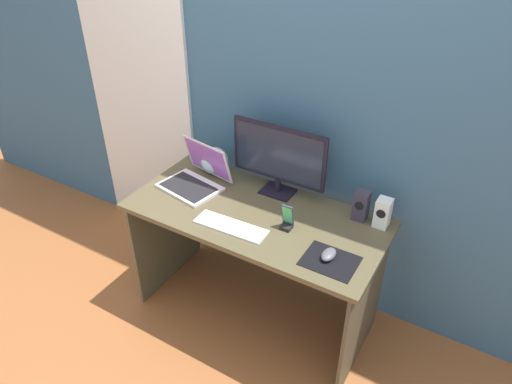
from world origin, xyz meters
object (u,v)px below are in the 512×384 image
fishbowl (215,161)px  speaker_right (383,213)px  keyboard_external (231,226)px  phone_in_dock (287,220)px  speaker_near_monitor (361,206)px  mouse (329,254)px  monitor (279,157)px  laptop (196,178)px

fishbowl → speaker_right: bearing=-0.2°
keyboard_external → phone_in_dock: 0.29m
speaker_near_monitor → fishbowl: speaker_near_monitor is taller
mouse → phone_in_dock: (-0.27, 0.10, 0.03)m
monitor → laptop: bearing=-158.6°
speaker_near_monitor → laptop: 0.94m
speaker_near_monitor → laptop: bearing=-169.5°
phone_in_dock → keyboard_external: bearing=-150.3°
speaker_right → speaker_near_monitor: 0.11m
keyboard_external → fishbowl: bearing=130.7°
laptop → monitor: bearing=21.4°
mouse → phone_in_dock: size_ratio=0.72×
fishbowl → phone_in_dock: fishbowl is taller
laptop → phone_in_dock: size_ratio=2.75×
laptop → keyboard_external: laptop is taller
keyboard_external → phone_in_dock: phone_in_dock is taller
monitor → laptop: monitor is taller
speaker_near_monitor → keyboard_external: 0.67m
monitor → fishbowl: monitor is taller
phone_in_dock → laptop: bearing=171.9°
phone_in_dock → monitor: bearing=126.6°
speaker_near_monitor → keyboard_external: bearing=-143.0°
speaker_near_monitor → laptop: size_ratio=0.43×
monitor → speaker_near_monitor: size_ratio=3.37×
laptop → keyboard_external: (0.39, -0.23, -0.04)m
laptop → phone_in_dock: 0.64m
speaker_near_monitor → phone_in_dock: size_ratio=1.17×
speaker_right → mouse: bearing=-109.7°
monitor → laptop: size_ratio=1.44×
keyboard_external → phone_in_dock: (0.25, 0.14, 0.04)m
mouse → phone_in_dock: 0.29m
laptop → fishbowl: laptop is taller
fishbowl → speaker_near_monitor: bearing=-0.2°
monitor → fishbowl: (-0.43, 0.00, -0.15)m
monitor → phone_in_dock: bearing=-53.4°
mouse → laptop: bearing=169.8°
speaker_right → mouse: size_ratio=1.56×
mouse → phone_in_dock: phone_in_dock is taller
speaker_near_monitor → keyboard_external: size_ratio=0.43×
speaker_near_monitor → monitor: bearing=179.8°
mouse → speaker_near_monitor: bearing=89.4°
fishbowl → phone_in_dock: (0.62, -0.26, -0.03)m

